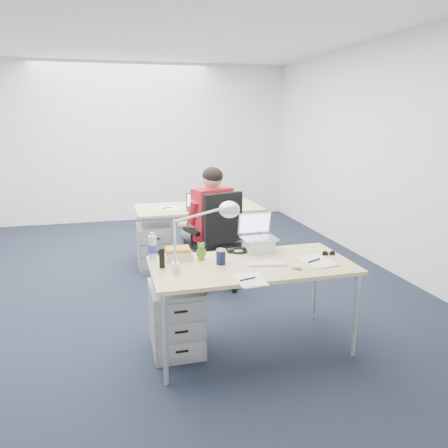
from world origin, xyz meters
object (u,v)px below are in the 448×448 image
(water_bottle, at_px, (152,246))
(book_stack, at_px, (178,253))
(office_chair, at_px, (214,260))
(cordless_phone, at_px, (162,258))
(far_cup, at_px, (230,201))
(desk_near, at_px, (252,269))
(desk_lamp, at_px, (196,235))
(silver_laptop, at_px, (259,234))
(drawer_pedestal_near, at_px, (176,318))
(sunglasses, at_px, (329,254))
(can_koozie, at_px, (221,257))
(computer_mouse, at_px, (296,266))
(drawer_pedestal_far, at_px, (154,247))
(headphones, at_px, (238,250))
(bear_figurine, at_px, (201,251))
(dark_laptop, at_px, (198,202))
(seated_person, at_px, (206,226))
(wireless_keyboard, at_px, (267,263))
(desk_far, at_px, (198,210))

(water_bottle, bearing_deg, book_stack, -14.25)
(office_chair, distance_m, cordless_phone, 1.56)
(book_stack, distance_m, far_cup, 2.31)
(desk_near, relative_size, desk_lamp, 2.96)
(silver_laptop, bearing_deg, drawer_pedestal_near, -168.22)
(desk_near, height_order, sunglasses, sunglasses)
(can_koozie, height_order, desk_lamp, desk_lamp)
(computer_mouse, relative_size, can_koozie, 0.86)
(sunglasses, bearing_deg, drawer_pedestal_far, 129.96)
(cordless_phone, bearing_deg, headphones, 20.20)
(bear_figurine, xyz_separation_m, sunglasses, (1.07, -0.16, -0.06))
(computer_mouse, xyz_separation_m, dark_laptop, (-0.30, 2.35, 0.08))
(seated_person, height_order, desk_lamp, seated_person)
(book_stack, bearing_deg, dark_laptop, 73.82)
(drawer_pedestal_near, distance_m, can_koozie, 0.63)
(desk_near, height_order, office_chair, office_chair)
(can_koozie, bearing_deg, office_chair, 78.89)
(seated_person, height_order, bear_figurine, seated_person)
(drawer_pedestal_near, xyz_separation_m, sunglasses, (1.30, -0.08, 0.47))
(cordless_phone, bearing_deg, office_chair, 61.18)
(wireless_keyboard, height_order, far_cup, far_cup)
(far_cup, bearing_deg, desk_far, -177.07)
(drawer_pedestal_near, distance_m, desk_lamp, 0.75)
(seated_person, height_order, water_bottle, seated_person)
(desk_near, height_order, silver_laptop, silver_laptop)
(desk_far, height_order, drawer_pedestal_far, desk_far)
(desk_far, height_order, water_bottle, water_bottle)
(desk_near, distance_m, desk_far, 2.33)
(desk_far, xyz_separation_m, wireless_keyboard, (0.07, -2.37, 0.05))
(desk_far, bearing_deg, wireless_keyboard, -88.26)
(drawer_pedestal_far, distance_m, dark_laptop, 0.79)
(seated_person, bearing_deg, wireless_keyboard, -104.59)
(seated_person, bearing_deg, sunglasses, -84.01)
(drawer_pedestal_far, distance_m, bear_figurine, 2.06)
(drawer_pedestal_far, relative_size, headphones, 2.61)
(bear_figurine, xyz_separation_m, book_stack, (-0.18, 0.07, -0.03))
(silver_laptop, bearing_deg, bear_figurine, -170.80)
(book_stack, distance_m, cordless_phone, 0.25)
(desk_far, xyz_separation_m, bear_figurine, (-0.41, -2.13, 0.12))
(book_stack, distance_m, dark_laptop, 1.96)
(desk_near, xyz_separation_m, wireless_keyboard, (0.11, -0.04, 0.05))
(cordless_phone, bearing_deg, seated_person, 65.92)
(seated_person, bearing_deg, bear_figurine, -123.77)
(drawer_pedestal_far, relative_size, dark_laptop, 1.93)
(book_stack, bearing_deg, desk_near, -26.13)
(desk_lamp, height_order, dark_laptop, desk_lamp)
(dark_laptop, bearing_deg, computer_mouse, -74.42)
(office_chair, height_order, cordless_phone, office_chair)
(drawer_pedestal_near, bearing_deg, seated_person, 68.40)
(wireless_keyboard, height_order, book_stack, book_stack)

